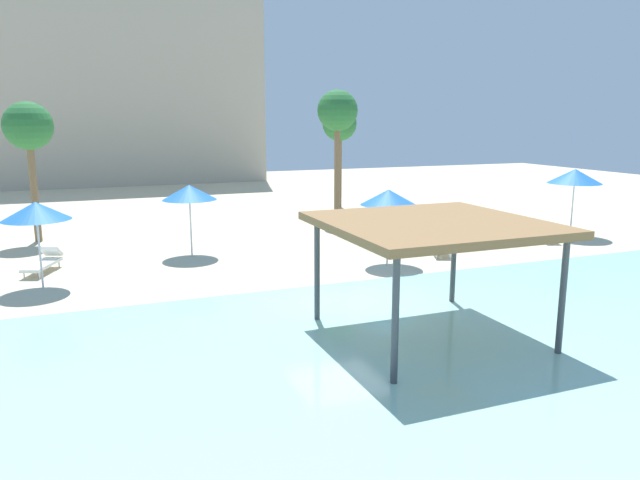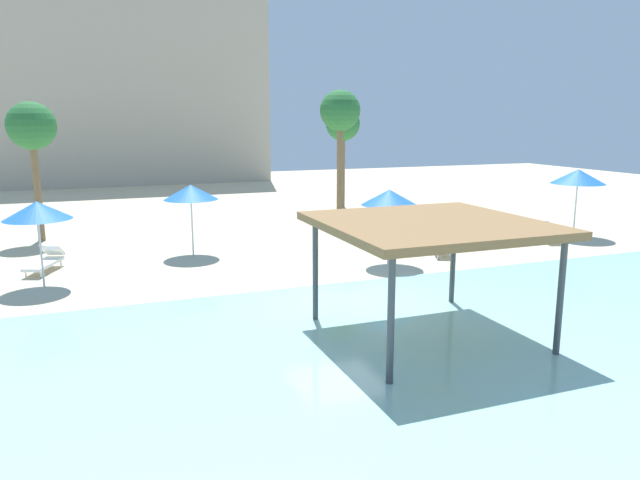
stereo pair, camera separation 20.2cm
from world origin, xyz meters
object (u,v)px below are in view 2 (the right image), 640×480
(shade_pavilion, at_px, (430,228))
(lounge_chair_3, at_px, (499,223))
(lounge_chair_4, at_px, (545,232))
(palm_tree_2, at_px, (343,126))
(beach_umbrella_blue_3, at_px, (389,197))
(beach_umbrella_blue_0, at_px, (37,211))
(palm_tree_1, at_px, (340,114))
(beach_umbrella_blue_1, at_px, (191,192))
(lounge_chair_2, at_px, (441,245))
(beach_umbrella_blue_2, at_px, (578,177))
(lounge_chair_6, at_px, (46,261))
(palm_tree_0, at_px, (32,129))

(shade_pavilion, relative_size, lounge_chair_3, 2.44)
(lounge_chair_4, xyz_separation_m, palm_tree_2, (-4.07, 11.71, 4.20))
(beach_umbrella_blue_3, bearing_deg, beach_umbrella_blue_0, 173.98)
(beach_umbrella_blue_0, xyz_separation_m, palm_tree_1, (12.61, 7.30, 2.84))
(beach_umbrella_blue_0, height_order, palm_tree_2, palm_tree_2)
(lounge_chair_4, bearing_deg, beach_umbrella_blue_0, -72.00)
(beach_umbrella_blue_1, distance_m, lounge_chair_3, 13.82)
(beach_umbrella_blue_1, bearing_deg, lounge_chair_2, -19.44)
(lounge_chair_4, bearing_deg, beach_umbrella_blue_2, 114.51)
(lounge_chair_4, relative_size, lounge_chair_6, 1.00)
(lounge_chair_3, bearing_deg, lounge_chair_6, -88.84)
(lounge_chair_3, distance_m, palm_tree_0, 20.07)
(lounge_chair_2, relative_size, palm_tree_1, 0.32)
(palm_tree_0, relative_size, palm_tree_1, 0.90)
(beach_umbrella_blue_1, xyz_separation_m, palm_tree_0, (-5.36, 4.91, 2.20))
(beach_umbrella_blue_1, xyz_separation_m, lounge_chair_2, (8.62, -3.04, -1.99))
(lounge_chair_2, bearing_deg, palm_tree_1, -150.01)
(lounge_chair_2, bearing_deg, lounge_chair_6, -76.78)
(beach_umbrella_blue_1, bearing_deg, shade_pavilion, -70.72)
(beach_umbrella_blue_0, xyz_separation_m, beach_umbrella_blue_1, (4.84, 2.68, 0.02))
(beach_umbrella_blue_2, bearing_deg, beach_umbrella_blue_1, 171.91)
(beach_umbrella_blue_2, xyz_separation_m, beach_umbrella_blue_3, (-9.66, -1.60, -0.23))
(palm_tree_0, bearing_deg, lounge_chair_2, -29.62)
(beach_umbrella_blue_3, relative_size, lounge_chair_3, 1.36)
(palm_tree_1, relative_size, palm_tree_2, 1.12)
(shade_pavilion, relative_size, lounge_chair_2, 2.35)
(lounge_chair_2, relative_size, palm_tree_0, 0.35)
(shade_pavilion, relative_size, beach_umbrella_blue_0, 1.81)
(beach_umbrella_blue_2, height_order, lounge_chair_6, beach_umbrella_blue_2)
(shade_pavilion, xyz_separation_m, lounge_chair_3, (10.06, 10.50, -2.22))
(lounge_chair_6, relative_size, palm_tree_0, 0.35)
(beach_umbrella_blue_3, distance_m, lounge_chair_4, 8.32)
(beach_umbrella_blue_2, relative_size, lounge_chair_6, 1.44)
(beach_umbrella_blue_1, relative_size, lounge_chair_3, 1.36)
(shade_pavilion, bearing_deg, lounge_chair_4, 37.31)
(beach_umbrella_blue_1, bearing_deg, palm_tree_1, 30.74)
(beach_umbrella_blue_1, height_order, beach_umbrella_blue_3, beach_umbrella_blue_1)
(shade_pavilion, bearing_deg, palm_tree_0, 120.50)
(beach_umbrella_blue_3, relative_size, lounge_chair_4, 1.30)
(lounge_chair_3, height_order, palm_tree_1, palm_tree_1)
(lounge_chair_4, bearing_deg, beach_umbrella_blue_3, -62.88)
(beach_umbrella_blue_1, bearing_deg, beach_umbrella_blue_3, -32.45)
(lounge_chair_2, xyz_separation_m, lounge_chair_4, (5.36, 0.60, 0.00))
(shade_pavilion, distance_m, beach_umbrella_blue_1, 10.95)
(lounge_chair_6, distance_m, palm_tree_2, 18.25)
(lounge_chair_6, relative_size, palm_tree_2, 0.35)
(palm_tree_0, bearing_deg, beach_umbrella_blue_0, -86.07)
(beach_umbrella_blue_2, bearing_deg, palm_tree_1, 139.11)
(lounge_chair_2, distance_m, lounge_chair_3, 5.99)
(beach_umbrella_blue_2, distance_m, palm_tree_1, 10.77)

